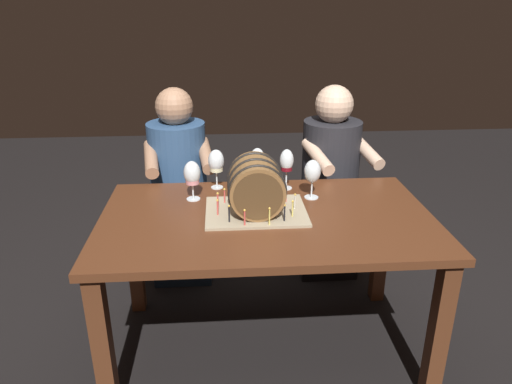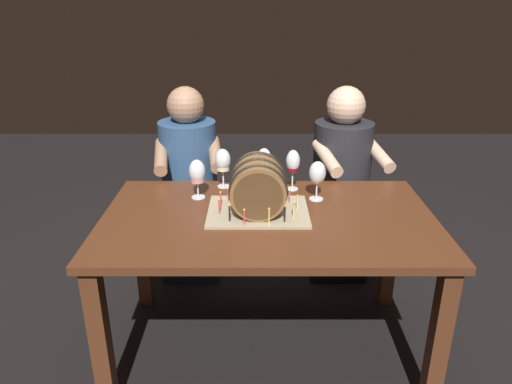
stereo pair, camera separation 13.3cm
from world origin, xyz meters
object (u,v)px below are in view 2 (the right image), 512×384
at_px(wine_glass_red, 291,163).
at_px(barrel_cake, 256,188).
at_px(wine_glass_rose, 195,173).
at_px(person_seated_right, 338,192).
at_px(dining_table, 266,236).
at_px(wine_glass_amber, 262,161).
at_px(wine_glass_empty, 315,173).
at_px(wine_glass_white, 221,162).
at_px(person_seated_left, 188,193).

bearing_deg(wine_glass_red, barrel_cake, -121.55).
xyz_separation_m(wine_glass_rose, person_seated_right, (0.78, 0.51, -0.31)).
xyz_separation_m(dining_table, wine_glass_amber, (-0.01, 0.37, 0.23)).
bearing_deg(wine_glass_amber, wine_glass_empty, -36.00).
bearing_deg(person_seated_right, wine_glass_empty, -111.94).
relative_size(barrel_cake, wine_glass_empty, 2.35).
relative_size(wine_glass_white, person_seated_right, 0.17).
bearing_deg(barrel_cake, person_seated_right, 54.20).
relative_size(dining_table, person_seated_left, 1.26).
xyz_separation_m(barrel_cake, wine_glass_rose, (-0.29, 0.17, 0.01)).
distance_m(barrel_cake, wine_glass_rose, 0.34).
distance_m(barrel_cake, wine_glass_white, 0.36).
height_order(wine_glass_empty, wine_glass_red, wine_glass_red).
bearing_deg(barrel_cake, wine_glass_rose, 148.85).
xyz_separation_m(wine_glass_empty, person_seated_left, (-0.68, 0.53, -0.32)).
xyz_separation_m(wine_glass_white, wine_glass_amber, (0.21, 0.02, -0.00)).
bearing_deg(barrel_cake, wine_glass_red, 58.45).
bearing_deg(dining_table, person_seated_left, 121.78).
height_order(wine_glass_red, wine_glass_amber, wine_glass_red).
height_order(barrel_cake, wine_glass_white, barrel_cake).
height_order(wine_glass_white, wine_glass_empty, wine_glass_white).
bearing_deg(wine_glass_white, barrel_cake, -61.01).
bearing_deg(wine_glass_amber, dining_table, -87.86).
xyz_separation_m(wine_glass_red, wine_glass_amber, (-0.14, 0.05, -0.01)).
relative_size(barrel_cake, wine_glass_white, 2.24).
bearing_deg(wine_glass_amber, person_seated_right, 37.19).
xyz_separation_m(wine_glass_rose, person_seated_left, (-0.11, 0.51, -0.31)).
bearing_deg(wine_glass_amber, wine_glass_red, -19.92).
bearing_deg(person_seated_left, wine_glass_empty, -37.93).
distance_m(wine_glass_white, person_seated_left, 0.54).
bearing_deg(person_seated_left, wine_glass_red, -34.96).
distance_m(wine_glass_empty, person_seated_right, 0.65).
distance_m(dining_table, wine_glass_empty, 0.38).
distance_m(wine_glass_red, wine_glass_amber, 0.15).
relative_size(wine_glass_white, person_seated_left, 0.17).
height_order(dining_table, person_seated_right, person_seated_right).
height_order(wine_glass_white, person_seated_right, person_seated_right).
height_order(wine_glass_amber, person_seated_right, person_seated_right).
bearing_deg(person_seated_left, wine_glass_rose, -77.50).
bearing_deg(wine_glass_empty, barrel_cake, -151.28).
bearing_deg(wine_glass_amber, barrel_cake, -95.38).
xyz_separation_m(wine_glass_red, wine_glass_rose, (-0.46, -0.11, -0.01)).
bearing_deg(wine_glass_red, person_seated_left, 145.04).
distance_m(wine_glass_amber, person_seated_left, 0.64).
bearing_deg(person_seated_right, wine_glass_rose, -146.91).
distance_m(dining_table, wine_glass_amber, 0.44).
distance_m(dining_table, person_seated_right, 0.85).
bearing_deg(dining_table, wine_glass_amber, 92.14).
relative_size(dining_table, wine_glass_rose, 7.67).
relative_size(wine_glass_amber, person_seated_left, 0.17).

